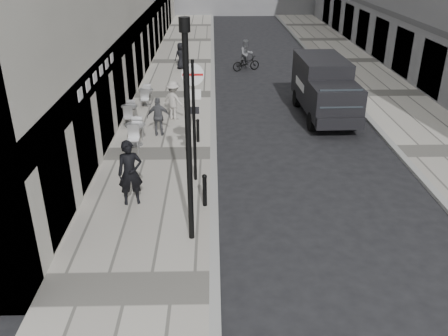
# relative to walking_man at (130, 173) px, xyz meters

# --- Properties ---
(sidewalk) EXTENTS (4.00, 60.00, 0.12)m
(sidewalk) POSITION_rel_walking_man_xyz_m (0.45, 11.37, -1.06)
(sidewalk) COLOR #ACA79C
(sidewalk) RESTS_ON ground
(far_sidewalk) EXTENTS (4.00, 60.00, 0.12)m
(far_sidewalk) POSITION_rel_walking_man_xyz_m (11.45, 11.37, -1.06)
(far_sidewalk) COLOR #ACA79C
(far_sidewalk) RESTS_ON ground
(walking_man) EXTENTS (0.82, 0.64, 2.00)m
(walking_man) POSITION_rel_walking_man_xyz_m (0.00, 0.00, 0.00)
(walking_man) COLOR black
(walking_man) RESTS_ON sidewalk
(sign_post) EXTENTS (0.68, 0.10, 3.98)m
(sign_post) POSITION_rel_walking_man_xyz_m (1.85, 1.51, 1.55)
(sign_post) COLOR black
(sign_post) RESTS_ON sidewalk
(lamppost) EXTENTS (0.25, 0.25, 5.65)m
(lamppost) POSITION_rel_walking_man_xyz_m (1.85, -1.92, 2.15)
(lamppost) COLOR black
(lamppost) RESTS_ON sidewalk
(bollard_near) EXTENTS (0.12, 0.12, 0.88)m
(bollard_near) POSITION_rel_walking_man_xyz_m (1.85, 4.82, -0.56)
(bollard_near) COLOR black
(bollard_near) RESTS_ON sidewalk
(bollard_far) EXTENTS (0.13, 0.13, 0.96)m
(bollard_far) POSITION_rel_walking_man_xyz_m (2.18, -0.21, -0.52)
(bollard_far) COLOR black
(bollard_far) RESTS_ON sidewalk
(panel_van) EXTENTS (2.15, 5.46, 2.54)m
(panel_van) POSITION_rel_walking_man_xyz_m (7.45, 8.14, 0.31)
(panel_van) COLOR black
(panel_van) RESTS_ON ground
(cyclist) EXTENTS (1.87, 1.19, 1.90)m
(cyclist) POSITION_rel_walking_man_xyz_m (4.53, 16.81, -0.37)
(cyclist) COLOR black
(cyclist) RESTS_ON ground
(pedestrian_a) EXTENTS (0.94, 0.41, 1.59)m
(pedestrian_a) POSITION_rel_walking_man_xyz_m (0.26, 5.55, -0.20)
(pedestrian_a) COLOR #515256
(pedestrian_a) RESTS_ON sidewalk
(pedestrian_b) EXTENTS (1.28, 1.13, 1.72)m
(pedestrian_b) POSITION_rel_walking_man_xyz_m (0.72, 7.50, -0.14)
(pedestrian_b) COLOR #AFA9A1
(pedestrian_b) RESTS_ON sidewalk
(pedestrian_c) EXTENTS (0.93, 0.84, 1.60)m
(pedestrian_c) POSITION_rel_walking_man_xyz_m (0.50, 16.90, -0.20)
(pedestrian_c) COLOR black
(pedestrian_c) RESTS_ON sidewalk
(cafe_table_near) EXTENTS (0.78, 1.76, 1.00)m
(cafe_table_near) POSITION_rel_walking_man_xyz_m (-0.52, 4.52, -0.49)
(cafe_table_near) COLOR silver
(cafe_table_near) RESTS_ON sidewalk
(cafe_table_mid) EXTENTS (0.71, 1.61, 0.92)m
(cafe_table_mid) POSITION_rel_walking_man_xyz_m (-0.76, 9.56, -0.53)
(cafe_table_mid) COLOR silver
(cafe_table_mid) RESTS_ON sidewalk
(cafe_table_far) EXTENTS (0.71, 1.60, 0.91)m
(cafe_table_far) POSITION_rel_walking_man_xyz_m (-1.15, 7.03, -0.54)
(cafe_table_far) COLOR #A8A8AA
(cafe_table_far) RESTS_ON sidewalk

